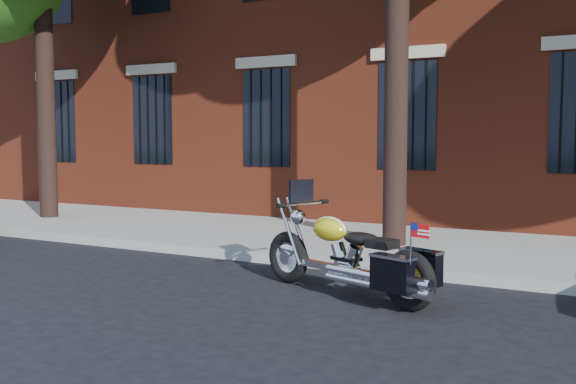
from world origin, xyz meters
The scene contains 4 objects.
ground centered at (0.00, 0.00, 0.00)m, with size 120.00×120.00×0.00m, color black.
curb centered at (0.00, 1.38, 0.07)m, with size 40.00×0.16×0.15m, color gray.
sidewalk centered at (0.00, 3.26, 0.07)m, with size 40.00×3.60×0.15m, color gray.
motorcycle centered at (0.97, 0.03, 0.44)m, with size 2.36×1.26×1.29m.
Camera 1 is at (3.64, -6.53, 1.78)m, focal length 40.00 mm.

